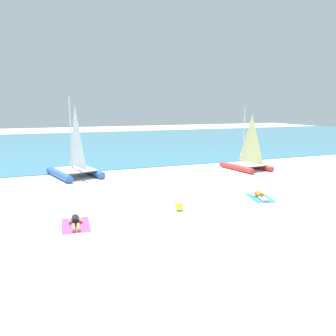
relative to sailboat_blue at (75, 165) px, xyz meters
The scene contains 9 objects.
ground_plane 4.86m from the sailboat_blue, 13.05° to the right, with size 120.00×120.00×0.00m, color white.
ocean_water 21.77m from the sailboat_blue, 77.60° to the left, with size 120.00×40.00×0.05m, color teal.
sailboat_blue is the anchor object (origin of this frame).
sailboat_red 12.73m from the sailboat_blue, 10.25° to the right, with size 2.71×3.85×4.71m.
towel_left 10.23m from the sailboat_blue, 97.06° to the right, with size 1.10×1.90×0.01m, color #D84C99.
sunbather_left 10.15m from the sailboat_blue, 97.07° to the right, with size 0.58×1.57×0.30m.
towel_right 12.67m from the sailboat_blue, 48.82° to the right, with size 1.10×1.90×0.01m, color #338CD8.
sunbather_right 12.62m from the sailboat_blue, 48.56° to the right, with size 0.79×1.55×0.30m.
beach_ball 10.50m from the sailboat_blue, 70.69° to the right, with size 0.41×0.41×0.41m, color yellow.
Camera 1 is at (-7.39, -12.66, 4.76)m, focal length 36.26 mm.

